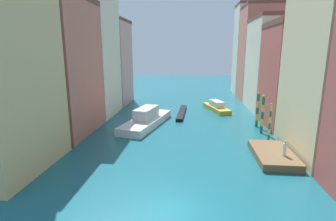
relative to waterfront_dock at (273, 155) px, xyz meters
The scene contains 16 objects.
ground_plane 17.69m from the waterfront_dock, 122.33° to the left, with size 154.00×154.00×0.00m, color #196070.
building_left_1 26.70m from the waterfront_dock, 165.67° to the left, with size 7.34×10.91×16.98m.
building_left_2 31.50m from the waterfront_dock, 146.16° to the left, with size 7.34×9.47×21.87m.
building_left_3 36.71m from the waterfront_dock, 133.40° to the left, with size 7.34×9.01×16.35m.
building_right_2 15.25m from the waterfront_dock, 65.17° to the left, with size 7.34×9.97×14.37m.
building_right_3 25.13m from the waterfront_dock, 76.14° to the left, with size 7.34×11.77×16.23m.
building_right_4 35.56m from the waterfront_dock, 80.38° to the left, with size 7.34×9.19×19.83m.
building_right_5 44.58m from the waterfront_dock, 82.41° to the left, with size 7.34×8.43×21.53m.
waterfront_dock is the anchor object (origin of this frame).
person_on_dock 1.64m from the waterfront_dock, 57.61° to the right, with size 0.36×0.36×1.50m.
mooring_pole_0 5.79m from the waterfront_dock, 79.49° to the left, with size 0.28×0.28×4.56m.
mooring_pole_1 8.68m from the waterfront_dock, 84.10° to the left, with size 0.39×0.39×5.05m.
mooring_pole_2 11.41m from the waterfront_dock, 85.38° to the left, with size 0.38×0.38×4.95m.
vaporetto_white 17.98m from the waterfront_dock, 144.45° to the left, with size 6.03×12.59×2.58m.
gondola_black 20.34m from the waterfront_dock, 119.14° to the left, with size 1.36×10.42×0.48m.
motorboat_0 21.51m from the waterfront_dock, 100.28° to the left, with size 4.55×8.17×1.75m.
Camera 1 is at (1.41, -15.70, 10.42)m, focal length 27.99 mm.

